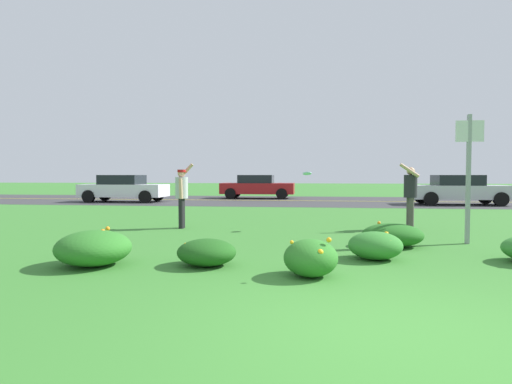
% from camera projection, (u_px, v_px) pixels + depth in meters
% --- Properties ---
extents(ground_plane, '(120.00, 120.00, 0.00)m').
position_uv_depth(ground_plane, '(336.00, 220.00, 13.70)').
color(ground_plane, '#387A2D').
extents(highway_strip, '(120.00, 9.71, 0.01)m').
position_uv_depth(highway_strip, '(326.00, 201.00, 23.62)').
color(highway_strip, '#38383A').
rests_on(highway_strip, ground).
extents(highway_center_stripe, '(120.00, 0.16, 0.00)m').
position_uv_depth(highway_center_stripe, '(326.00, 201.00, 23.62)').
color(highway_center_stripe, yellow).
rests_on(highway_center_stripe, ground).
extents(daylily_clump_near_camera, '(0.92, 0.87, 0.48)m').
position_uv_depth(daylily_clump_near_camera, '(375.00, 245.00, 7.29)').
color(daylily_clump_near_camera, '#337F2D').
rests_on(daylily_clump_near_camera, ground).
extents(daylily_clump_mid_center, '(1.22, 1.06, 0.48)m').
position_uv_depth(daylily_clump_mid_center, '(393.00, 235.00, 8.61)').
color(daylily_clump_mid_center, '#23661E').
rests_on(daylily_clump_mid_center, ground).
extents(daylily_clump_mid_left, '(1.18, 1.22, 0.57)m').
position_uv_depth(daylily_clump_mid_left, '(94.00, 248.00, 6.79)').
color(daylily_clump_mid_left, '#2D7526').
rests_on(daylily_clump_mid_left, ground).
extents(daylily_clump_front_left, '(0.95, 0.89, 0.43)m').
position_uv_depth(daylily_clump_front_left, '(207.00, 252.00, 6.78)').
color(daylily_clump_front_left, '#1E5619').
rests_on(daylily_clump_front_left, ground).
extents(daylily_clump_front_right, '(0.78, 0.84, 0.59)m').
position_uv_depth(daylily_clump_front_right, '(311.00, 258.00, 6.05)').
color(daylily_clump_front_right, '#2D7526').
rests_on(daylily_clump_front_right, ground).
extents(sign_post_near_path, '(0.56, 0.10, 2.72)m').
position_uv_depth(sign_post_near_path, '(469.00, 166.00, 8.88)').
color(sign_post_near_path, '#93969B').
rests_on(sign_post_near_path, ground).
extents(person_thrower_red_cap_gray_shirt, '(0.45, 0.51, 1.78)m').
position_uv_depth(person_thrower_red_cap_gray_shirt, '(182.00, 192.00, 11.53)').
color(person_thrower_red_cap_gray_shirt, '#B2B2B7').
rests_on(person_thrower_red_cap_gray_shirt, ground).
extents(person_catcher_dark_shirt, '(0.53, 0.52, 1.77)m').
position_uv_depth(person_catcher_dark_shirt, '(410.00, 192.00, 11.28)').
color(person_catcher_dark_shirt, '#232328').
rests_on(person_catcher_dark_shirt, ground).
extents(frisbee_pale_blue, '(0.24, 0.23, 0.11)m').
position_uv_depth(frisbee_pale_blue, '(307.00, 173.00, 11.24)').
color(frisbee_pale_blue, '#ADD6E5').
extents(car_white_leftmost, '(4.50, 2.00, 1.45)m').
position_uv_depth(car_white_leftmost, '(124.00, 188.00, 22.83)').
color(car_white_leftmost, silver).
rests_on(car_white_leftmost, ground).
extents(car_red_center_left, '(4.50, 2.00, 1.45)m').
position_uv_depth(car_red_center_left, '(257.00, 186.00, 26.29)').
color(car_red_center_left, maroon).
rests_on(car_red_center_left, ground).
extents(car_silver_center_right, '(4.50, 2.00, 1.45)m').
position_uv_depth(car_silver_center_right, '(459.00, 190.00, 20.61)').
color(car_silver_center_right, '#B7BABF').
rests_on(car_silver_center_right, ground).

